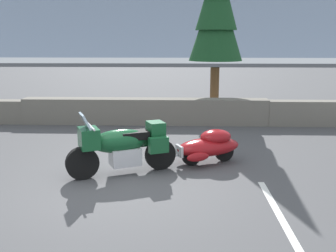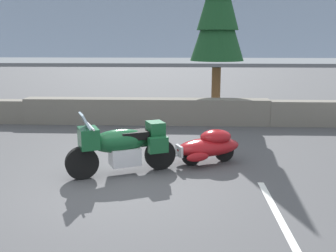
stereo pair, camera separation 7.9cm
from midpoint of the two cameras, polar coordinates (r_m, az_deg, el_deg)
The scene contains 7 objects.
ground_plane at distance 7.55m, azimuth -7.11°, elevation -8.71°, with size 80.00×80.00×0.00m, color #4C4C4F.
stone_guard_wall at distance 12.81m, azimuth -2.51°, elevation 2.06°, with size 24.00×0.61×0.84m.
distant_ridgeline at distance 102.70m, azimuth 1.87°, elevation 15.39°, with size 240.00×80.00×16.00m, color #8C9EB7.
touring_motorcycle at distance 8.01m, azimuth -6.50°, elevation -2.77°, with size 2.17×1.28×1.33m.
car_shaped_trailer at distance 8.76m, azimuth 6.25°, elevation -2.86°, with size 2.16×1.24×0.76m.
pine_tree_tall at distance 13.79m, azimuth 7.52°, elevation 17.20°, with size 1.84×1.84×6.19m.
parking_stripe_marker at distance 6.26m, azimuth 16.87°, elevation -13.74°, with size 0.12×3.60×0.01m, color silver.
Camera 2 is at (1.27, -6.94, 2.71)m, focal length 41.64 mm.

